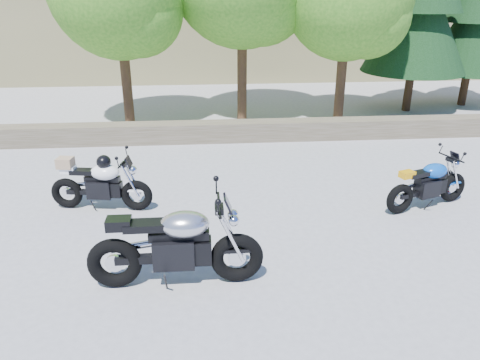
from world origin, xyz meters
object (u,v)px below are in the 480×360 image
object	(u,v)px
silver_bike	(177,246)
blue_bike	(429,185)
white_bike	(100,183)
backpack	(442,181)

from	to	relation	value
silver_bike	blue_bike	xyz separation A→B (m)	(4.43, 2.03, -0.13)
blue_bike	silver_bike	bearing A→B (deg)	-174.72
white_bike	blue_bike	xyz separation A→B (m)	(5.91, -0.41, -0.06)
white_bike	backpack	size ratio (longest dim) A/B	4.60
silver_bike	backpack	bearing A→B (deg)	28.47
white_bike	silver_bike	bearing A→B (deg)	-49.96
silver_bike	white_bike	distance (m)	2.85
blue_bike	backpack	xyz separation A→B (m)	(0.65, 0.73, -0.25)
silver_bike	white_bike	xyz separation A→B (m)	(-1.47, 2.44, -0.07)
silver_bike	backpack	world-z (taller)	silver_bike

